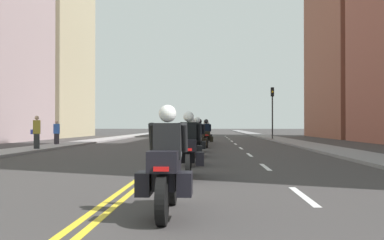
# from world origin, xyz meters

# --- Properties ---
(ground_plane) EXTENTS (264.00, 264.00, 0.00)m
(ground_plane) POSITION_xyz_m (0.00, 48.00, 0.00)
(ground_plane) COLOR #393635
(sidewalk_left) EXTENTS (2.13, 144.00, 0.12)m
(sidewalk_left) POSITION_xyz_m (-7.82, 48.00, 0.06)
(sidewalk_left) COLOR gray
(sidewalk_left) RESTS_ON ground
(sidewalk_right) EXTENTS (2.13, 144.00, 0.12)m
(sidewalk_right) POSITION_xyz_m (7.82, 48.00, 0.06)
(sidewalk_right) COLOR gray
(sidewalk_right) RESTS_ON ground
(centreline_yellow_inner) EXTENTS (0.12, 132.00, 0.01)m
(centreline_yellow_inner) POSITION_xyz_m (-0.12, 48.00, 0.00)
(centreline_yellow_inner) COLOR yellow
(centreline_yellow_inner) RESTS_ON ground
(centreline_yellow_outer) EXTENTS (0.12, 132.00, 0.01)m
(centreline_yellow_outer) POSITION_xyz_m (0.12, 48.00, 0.00)
(centreline_yellow_outer) COLOR yellow
(centreline_yellow_outer) RESTS_ON ground
(lane_dashes_white) EXTENTS (0.14, 56.40, 0.01)m
(lane_dashes_white) POSITION_xyz_m (3.37, 29.00, 0.00)
(lane_dashes_white) COLOR silver
(lane_dashes_white) RESTS_ON ground
(building_left_2) EXTENTS (6.24, 14.06, 18.01)m
(building_left_2) POSITION_xyz_m (-16.48, 51.60, 9.01)
(building_left_2) COLOR tan
(building_left_2) RESTS_ON ground
(building_right_2) EXTENTS (9.52, 16.58, 23.22)m
(building_right_2) POSITION_xyz_m (18.11, 49.92, 11.61)
(building_right_2) COLOR brown
(building_right_2) RESTS_ON ground
(motorcycle_0) EXTENTS (0.76, 2.26, 1.61)m
(motorcycle_0) POSITION_xyz_m (1.03, 6.05, 0.65)
(motorcycle_0) COLOR black
(motorcycle_0) RESTS_ON ground
(motorcycle_1) EXTENTS (0.77, 2.26, 1.66)m
(motorcycle_1) POSITION_xyz_m (1.11, 10.76, 0.68)
(motorcycle_1) COLOR black
(motorcycle_1) RESTS_ON ground
(motorcycle_2) EXTENTS (0.76, 2.15, 1.60)m
(motorcycle_2) POSITION_xyz_m (1.00, 14.56, 0.66)
(motorcycle_2) COLOR black
(motorcycle_2) RESTS_ON ground
(motorcycle_3) EXTENTS (0.78, 2.13, 1.67)m
(motorcycle_3) POSITION_xyz_m (1.08, 18.69, 0.68)
(motorcycle_3) COLOR black
(motorcycle_3) RESTS_ON ground
(motorcycle_4) EXTENTS (0.77, 2.29, 1.65)m
(motorcycle_4) POSITION_xyz_m (1.08, 22.28, 0.67)
(motorcycle_4) COLOR black
(motorcycle_4) RESTS_ON ground
(motorcycle_5) EXTENTS (0.78, 2.12, 1.68)m
(motorcycle_5) POSITION_xyz_m (1.38, 26.53, 0.68)
(motorcycle_5) COLOR black
(motorcycle_5) RESTS_ON ground
(motorcycle_6) EXTENTS (0.78, 2.25, 1.65)m
(motorcycle_6) POSITION_xyz_m (1.28, 30.34, 0.66)
(motorcycle_6) COLOR black
(motorcycle_6) RESTS_ON ground
(motorcycle_7) EXTENTS (0.77, 2.19, 1.60)m
(motorcycle_7) POSITION_xyz_m (1.37, 34.38, 0.64)
(motorcycle_7) COLOR black
(motorcycle_7) RESTS_ON ground
(traffic_light_far) EXTENTS (0.28, 0.38, 4.72)m
(traffic_light_far) POSITION_xyz_m (7.15, 41.05, 3.26)
(traffic_light_far) COLOR black
(traffic_light_far) RESTS_ON ground
(pedestrian_0) EXTENTS (0.38, 0.26, 1.64)m
(pedestrian_0) POSITION_xyz_m (-8.21, 28.51, 0.84)
(pedestrian_0) COLOR #2A262D
(pedestrian_0) RESTS_ON ground
(pedestrian_2) EXTENTS (0.51, 0.32, 1.81)m
(pedestrian_2) POSITION_xyz_m (-7.26, 22.65, 0.94)
(pedestrian_2) COLOR #292B2B
(pedestrian_2) RESTS_ON ground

